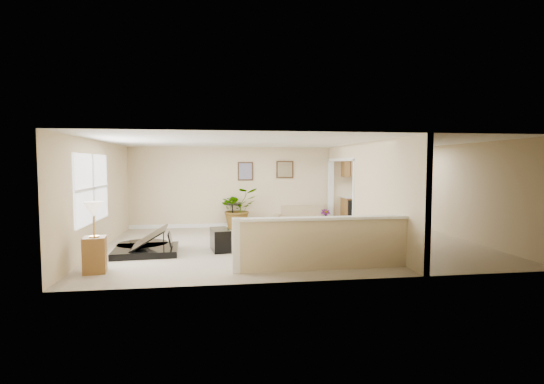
{
  "coord_description": "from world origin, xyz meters",
  "views": [
    {
      "loc": [
        -1.82,
        -9.34,
        1.96
      ],
      "look_at": [
        -0.47,
        0.4,
        1.27
      ],
      "focal_mm": 26.0,
      "sensor_mm": 36.0,
      "label": 1
    }
  ],
  "objects": [
    {
      "name": "small_plant",
      "position": [
        1.45,
        2.34,
        0.25
      ],
      "size": [
        0.33,
        0.33,
        0.59
      ],
      "color": "black",
      "rests_on": "floor"
    },
    {
      "name": "back_wall",
      "position": [
        0.0,
        3.0,
        1.25
      ],
      "size": [
        9.0,
        0.04,
        2.5
      ],
      "primitive_type": "cube",
      "color": "#CFB88D",
      "rests_on": "floor"
    },
    {
      "name": "lamp_stand",
      "position": [
        -4.04,
        -1.94,
        0.55
      ],
      "size": [
        0.44,
        0.44,
        1.3
      ],
      "color": "olive",
      "rests_on": "floor"
    },
    {
      "name": "right_wall",
      "position": [
        4.5,
        0.0,
        1.25
      ],
      "size": [
        0.04,
        6.0,
        2.5
      ],
      "primitive_type": "cube",
      "color": "#CFB88D",
      "rests_on": "floor"
    },
    {
      "name": "palm_plant",
      "position": [
        -1.21,
        2.6,
        0.62
      ],
      "size": [
        1.37,
        1.27,
        1.26
      ],
      "color": "black",
      "rests_on": "floor"
    },
    {
      "name": "left_wall",
      "position": [
        -4.5,
        0.0,
        1.25
      ],
      "size": [
        0.04,
        6.0,
        2.5
      ],
      "primitive_type": "cube",
      "color": "#CFB88D",
      "rests_on": "floor"
    },
    {
      "name": "kitchen_vinyl",
      "position": [
        3.15,
        0.0,
        0.0
      ],
      "size": [
        2.7,
        6.0,
        0.01
      ],
      "primitive_type": "cube",
      "color": "gray",
      "rests_on": "floor"
    },
    {
      "name": "front_wall",
      "position": [
        0.0,
        -3.0,
        1.25
      ],
      "size": [
        9.0,
        0.04,
        2.5
      ],
      "primitive_type": "cube",
      "color": "#CFB88D",
      "rests_on": "floor"
    },
    {
      "name": "ceiling",
      "position": [
        0.0,
        0.0,
        2.5
      ],
      "size": [
        9.0,
        6.0,
        0.04
      ],
      "primitive_type": "cube",
      "color": "silver",
      "rests_on": "back_wall"
    },
    {
      "name": "pony_half_wall",
      "position": [
        0.08,
        -2.3,
        0.52
      ],
      "size": [
        3.42,
        0.22,
        1.0
      ],
      "color": "#CFB88D",
      "rests_on": "floor"
    },
    {
      "name": "wall_art_left",
      "position": [
        -0.95,
        2.97,
        1.75
      ],
      "size": [
        0.48,
        0.04,
        0.58
      ],
      "color": "#3D2816",
      "rests_on": "back_wall"
    },
    {
      "name": "piano_bench",
      "position": [
        -1.77,
        -0.4,
        0.25
      ],
      "size": [
        0.49,
        0.8,
        0.5
      ],
      "primitive_type": "cube",
      "rotation": [
        0.0,
        0.0,
        0.16
      ],
      "color": "black",
      "rests_on": "floor"
    },
    {
      "name": "kitchen_cabinets",
      "position": [
        3.19,
        2.73,
        0.87
      ],
      "size": [
        2.36,
        0.65,
        2.33
      ],
      "color": "olive",
      "rests_on": "floor"
    },
    {
      "name": "floor",
      "position": [
        0.0,
        0.0,
        0.0
      ],
      "size": [
        9.0,
        9.0,
        0.0
      ],
      "primitive_type": "plane",
      "color": "tan",
      "rests_on": "ground"
    },
    {
      "name": "left_window",
      "position": [
        -4.49,
        -0.5,
        1.45
      ],
      "size": [
        0.05,
        2.15,
        1.45
      ],
      "primitive_type": "cube",
      "color": "white",
      "rests_on": "left_wall"
    },
    {
      "name": "wall_mirror",
      "position": [
        0.3,
        2.97,
        1.8
      ],
      "size": [
        0.55,
        0.04,
        0.55
      ],
      "color": "#3D2816",
      "rests_on": "back_wall"
    },
    {
      "name": "accent_table",
      "position": [
        -1.38,
        2.65,
        0.49
      ],
      "size": [
        0.53,
        0.53,
        0.77
      ],
      "color": "black",
      "rests_on": "floor"
    },
    {
      "name": "loveseat",
      "position": [
        0.65,
        2.67,
        0.33
      ],
      "size": [
        1.76,
        1.28,
        0.87
      ],
      "rotation": [
        0.0,
        0.0,
        -0.3
      ],
      "color": "tan",
      "rests_on": "floor"
    },
    {
      "name": "piano",
      "position": [
        -3.42,
        -0.38,
        0.54
      ],
      "size": [
        1.65,
        1.71,
        1.28
      ],
      "rotation": [
        0.0,
        0.0,
        0.06
      ],
      "color": "black",
      "rests_on": "floor"
    },
    {
      "name": "interior_partition",
      "position": [
        1.8,
        0.25,
        1.22
      ],
      "size": [
        0.18,
        5.99,
        2.5
      ],
      "color": "#CFB88D",
      "rests_on": "floor"
    }
  ]
}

